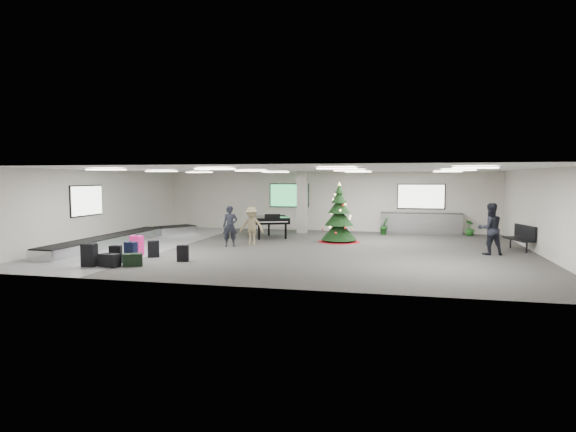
% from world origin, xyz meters
% --- Properties ---
extents(ground, '(18.00, 18.00, 0.00)m').
position_xyz_m(ground, '(0.00, 0.00, 0.00)').
color(ground, '#3B3936').
rests_on(ground, ground).
extents(room_envelope, '(18.02, 14.02, 3.21)m').
position_xyz_m(room_envelope, '(-0.38, 0.67, 2.33)').
color(room_envelope, beige).
rests_on(room_envelope, ground).
extents(baggage_carousel, '(2.28, 9.71, 0.43)m').
position_xyz_m(baggage_carousel, '(-7.84, -0.08, 0.21)').
color(baggage_carousel, silver).
rests_on(baggage_carousel, ground).
extents(service_counter, '(4.05, 0.65, 1.08)m').
position_xyz_m(service_counter, '(5.00, 6.65, 0.55)').
color(service_counter, silver).
rests_on(service_counter, ground).
extents(suitcase_0, '(0.49, 0.28, 0.76)m').
position_xyz_m(suitcase_0, '(-5.80, -5.34, 0.37)').
color(suitcase_0, black).
rests_on(suitcase_0, ground).
extents(suitcase_1, '(0.43, 0.29, 0.63)m').
position_xyz_m(suitcase_1, '(-5.28, -4.68, 0.30)').
color(suitcase_1, black).
rests_on(suitcase_1, ground).
extents(pink_suitcase, '(0.52, 0.38, 0.75)m').
position_xyz_m(pink_suitcase, '(-5.51, -2.96, 0.37)').
color(pink_suitcase, '#FF2187').
rests_on(pink_suitcase, ground).
extents(suitcase_3, '(0.46, 0.39, 0.62)m').
position_xyz_m(suitcase_3, '(-4.71, -3.19, 0.30)').
color(suitcase_3, black).
rests_on(suitcase_3, ground).
extents(navy_suitcase, '(0.46, 0.32, 0.66)m').
position_xyz_m(navy_suitcase, '(-5.14, -3.99, 0.32)').
color(navy_suitcase, black).
rests_on(navy_suitcase, ground).
extents(suitcase_5, '(0.44, 0.30, 0.62)m').
position_xyz_m(suitcase_5, '(-6.58, -4.18, 0.30)').
color(suitcase_5, black).
rests_on(suitcase_5, ground).
extents(green_duffel, '(0.68, 0.54, 0.43)m').
position_xyz_m(green_duffel, '(-4.50, -4.94, 0.20)').
color(green_duffel, black).
rests_on(green_duffel, ground).
extents(suitcase_7, '(0.42, 0.29, 0.58)m').
position_xyz_m(suitcase_7, '(-3.30, -3.77, 0.28)').
color(suitcase_7, black).
rests_on(suitcase_7, ground).
extents(suitcase_8, '(0.44, 0.38, 0.58)m').
position_xyz_m(suitcase_8, '(-5.81, -2.45, 0.28)').
color(suitcase_8, black).
rests_on(suitcase_8, ground).
extents(black_duffel, '(0.69, 0.45, 0.44)m').
position_xyz_m(black_duffel, '(-5.16, -5.20, 0.21)').
color(black_duffel, black).
rests_on(black_duffel, ground).
extents(christmas_tree, '(1.89, 1.89, 2.70)m').
position_xyz_m(christmas_tree, '(1.29, 2.51, 0.92)').
color(christmas_tree, maroon).
rests_on(christmas_tree, ground).
extents(grand_piano, '(2.23, 2.50, 1.18)m').
position_xyz_m(grand_piano, '(-2.09, 3.33, 0.84)').
color(grand_piano, black).
rests_on(grand_piano, ground).
extents(bench, '(0.92, 1.67, 1.01)m').
position_xyz_m(bench, '(8.61, 1.52, 0.57)').
color(bench, black).
rests_on(bench, ground).
extents(traveler_a, '(0.72, 0.59, 1.70)m').
position_xyz_m(traveler_a, '(-2.96, 0.07, 0.85)').
color(traveler_a, black).
rests_on(traveler_a, ground).
extents(traveler_b, '(1.07, 0.64, 1.62)m').
position_xyz_m(traveler_b, '(-2.25, 0.78, 0.81)').
color(traveler_b, '#8B7B56').
rests_on(traveler_b, ground).
extents(traveler_bench, '(1.08, 0.93, 1.92)m').
position_xyz_m(traveler_bench, '(7.20, 0.17, 0.96)').
color(traveler_bench, black).
rests_on(traveler_bench, ground).
extents(potted_plant_left, '(0.56, 0.60, 0.86)m').
position_xyz_m(potted_plant_left, '(3.18, 5.71, 0.43)').
color(potted_plant_left, '#133B12').
rests_on(potted_plant_left, ground).
extents(potted_plant_right, '(0.62, 0.62, 0.78)m').
position_xyz_m(potted_plant_right, '(7.32, 6.21, 0.39)').
color(potted_plant_right, '#133B12').
rests_on(potted_plant_right, ground).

